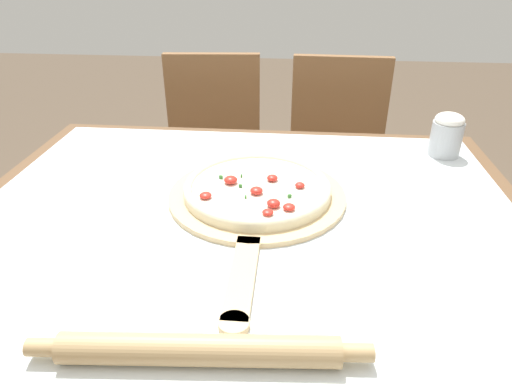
% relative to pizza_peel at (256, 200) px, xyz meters
% --- Properties ---
extents(dining_table, '(1.28, 1.03, 0.76)m').
position_rel_pizza_peel_xyz_m(dining_table, '(-0.02, -0.05, -0.11)').
color(dining_table, brown).
rests_on(dining_table, ground_plane).
extents(towel_cloth, '(1.20, 0.95, 0.00)m').
position_rel_pizza_peel_xyz_m(towel_cloth, '(-0.02, -0.05, -0.01)').
color(towel_cloth, silver).
rests_on(towel_cloth, dining_table).
extents(pizza_peel, '(0.41, 0.64, 0.01)m').
position_rel_pizza_peel_xyz_m(pizza_peel, '(0.00, 0.00, 0.00)').
color(pizza_peel, '#D6B784').
rests_on(pizza_peel, towel_cloth).
extents(pizza, '(0.34, 0.34, 0.04)m').
position_rel_pizza_peel_xyz_m(pizza, '(0.00, 0.02, 0.02)').
color(pizza, beige).
rests_on(pizza, pizza_peel).
extents(rolling_pin, '(0.48, 0.07, 0.04)m').
position_rel_pizza_peel_xyz_m(rolling_pin, '(-0.04, -0.46, 0.02)').
color(rolling_pin, tan).
rests_on(rolling_pin, towel_cloth).
extents(chair_left, '(0.43, 0.43, 0.91)m').
position_rel_pizza_peel_xyz_m(chair_left, '(-0.25, 0.80, -0.24)').
color(chair_left, brown).
rests_on(chair_left, ground_plane).
extents(chair_right, '(0.41, 0.41, 0.91)m').
position_rel_pizza_peel_xyz_m(chair_right, '(0.25, 0.80, -0.24)').
color(chair_right, brown).
rests_on(chair_right, ground_plane).
extents(flour_cup, '(0.08, 0.08, 0.12)m').
position_rel_pizza_peel_xyz_m(flour_cup, '(0.49, 0.31, 0.06)').
color(flour_cup, '#B2B7BC').
rests_on(flour_cup, towel_cloth).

